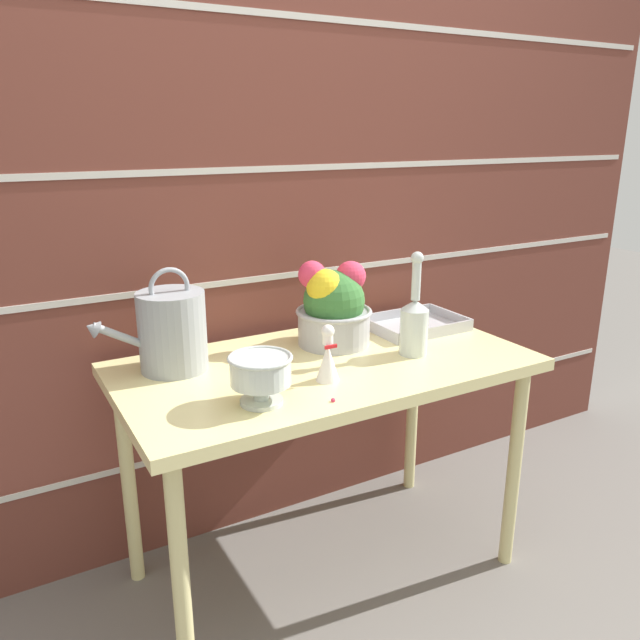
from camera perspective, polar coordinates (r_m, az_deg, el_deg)
ground_plane at (r=2.24m, az=0.44°, el=-21.73°), size 12.00×12.00×0.00m
brick_wall at (r=2.14m, az=-5.15°, el=8.83°), size 3.60×0.08×2.20m
patio_table at (r=1.90m, az=0.49°, el=-5.94°), size 1.23×0.65×0.74m
watering_can at (r=1.82m, az=-13.43°, el=-0.92°), size 0.34×0.19×0.30m
crystal_pedestal_bowl at (r=1.57m, az=-5.45°, el=-4.81°), size 0.16×0.16×0.13m
flower_planter at (r=1.98m, az=1.21°, el=1.20°), size 0.24×0.24×0.27m
glass_decanter at (r=1.92m, az=8.62°, el=-0.15°), size 0.09×0.09×0.32m
figurine_vase at (r=1.71m, az=0.71°, el=-3.49°), size 0.07×0.07×0.16m
wire_tray at (r=2.19m, az=8.71°, el=-0.52°), size 0.32×0.24×0.04m
fallen_petal at (r=1.60m, az=1.21°, el=-7.34°), size 0.01×0.01×0.01m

